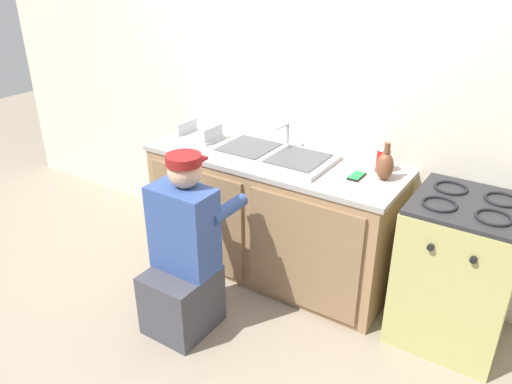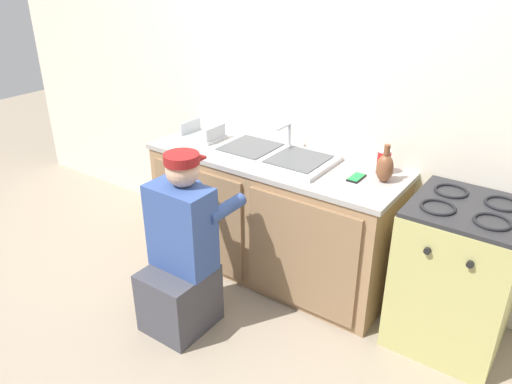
% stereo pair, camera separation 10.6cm
% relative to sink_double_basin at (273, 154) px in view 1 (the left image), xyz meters
% --- Properties ---
extents(ground_plane, '(12.00, 12.00, 0.00)m').
position_rel_sink_double_basin_xyz_m(ground_plane, '(0.00, -0.30, -0.89)').
color(ground_plane, gray).
extents(back_wall, '(6.00, 0.10, 2.50)m').
position_rel_sink_double_basin_xyz_m(back_wall, '(0.00, 0.35, 0.36)').
color(back_wall, beige).
rests_on(back_wall, ground_plane).
extents(counter_cabinet, '(1.71, 0.62, 0.84)m').
position_rel_sink_double_basin_xyz_m(counter_cabinet, '(0.00, -0.01, -0.47)').
color(counter_cabinet, '#997551').
rests_on(counter_cabinet, ground_plane).
extents(countertop, '(1.75, 0.62, 0.03)m').
position_rel_sink_double_basin_xyz_m(countertop, '(0.00, -0.00, -0.04)').
color(countertop, '#9E9993').
rests_on(countertop, counter_cabinet).
extents(sink_double_basin, '(0.80, 0.44, 0.19)m').
position_rel_sink_double_basin_xyz_m(sink_double_basin, '(0.00, 0.00, 0.00)').
color(sink_double_basin, silver).
rests_on(sink_double_basin, countertop).
extents(stove_range, '(0.60, 0.62, 0.90)m').
position_rel_sink_double_basin_xyz_m(stove_range, '(1.25, -0.00, -0.45)').
color(stove_range, tan).
rests_on(stove_range, ground_plane).
extents(plumber_person, '(0.42, 0.61, 1.10)m').
position_rel_sink_double_basin_xyz_m(plumber_person, '(-0.12, -0.79, -0.43)').
color(plumber_person, '#3F3F47').
rests_on(plumber_person, ground_plane).
extents(soda_cup_red, '(0.08, 0.08, 0.15)m').
position_rel_sink_double_basin_xyz_m(soda_cup_red, '(0.69, 0.17, 0.06)').
color(soda_cup_red, red).
rests_on(soda_cup_red, countertop).
extents(vase_decorative, '(0.10, 0.10, 0.23)m').
position_rel_sink_double_basin_xyz_m(vase_decorative, '(0.74, 0.06, 0.07)').
color(vase_decorative, brown).
rests_on(vase_decorative, countertop).
extents(cell_phone, '(0.07, 0.14, 0.01)m').
position_rel_sink_double_basin_xyz_m(cell_phone, '(0.59, 0.00, -0.01)').
color(cell_phone, black).
rests_on(cell_phone, countertop).
extents(dish_rack_tray, '(0.28, 0.22, 0.11)m').
position_rel_sink_double_basin_xyz_m(dish_rack_tray, '(-0.63, 0.02, 0.01)').
color(dish_rack_tray, '#B2B7BC').
rests_on(dish_rack_tray, countertop).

